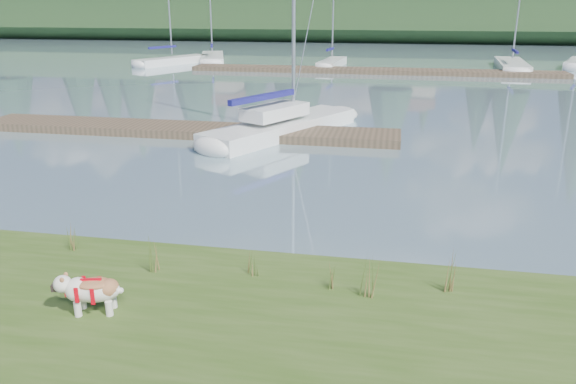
# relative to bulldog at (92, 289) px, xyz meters

# --- Properties ---
(ground) EXTENTS (200.00, 200.00, 0.00)m
(ground) POSITION_rel_bulldog_xyz_m (0.44, 34.05, -0.72)
(ground) COLOR #7E9AA6
(ground) RESTS_ON ground
(ridge) EXTENTS (200.00, 20.00, 5.00)m
(ridge) POSITION_rel_bulldog_xyz_m (0.44, 77.05, 1.78)
(ridge) COLOR #1B3118
(ridge) RESTS_ON ground
(bulldog) EXTENTS (1.01, 0.53, 0.59)m
(bulldog) POSITION_rel_bulldog_xyz_m (0.00, 0.00, 0.00)
(bulldog) COLOR silver
(bulldog) RESTS_ON bank
(sailboat_main) EXTENTS (5.30, 8.07, 11.96)m
(sailboat_main) POSITION_rel_bulldog_xyz_m (0.39, 14.02, -0.30)
(sailboat_main) COLOR silver
(sailboat_main) RESTS_ON ground
(dock_near) EXTENTS (16.00, 2.00, 0.30)m
(dock_near) POSITION_rel_bulldog_xyz_m (-3.56, 13.05, -0.57)
(dock_near) COLOR #4C3D2C
(dock_near) RESTS_ON ground
(dock_far) EXTENTS (26.00, 2.20, 0.30)m
(dock_far) POSITION_rel_bulldog_xyz_m (2.44, 34.05, -0.57)
(dock_far) COLOR #4C3D2C
(dock_far) RESTS_ON ground
(sailboat_bg_0) EXTENTS (4.83, 7.73, 11.40)m
(sailboat_bg_0) POSITION_rel_bulldog_xyz_m (-13.36, 37.59, -0.40)
(sailboat_bg_0) COLOR silver
(sailboat_bg_0) RESTS_ON ground
(sailboat_bg_1) EXTENTS (4.41, 9.15, 13.36)m
(sailboat_bg_1) POSITION_rel_bulldog_xyz_m (-11.49, 40.66, -0.39)
(sailboat_bg_1) COLOR silver
(sailboat_bg_1) RESTS_ON ground
(sailboat_bg_2) EXTENTS (1.82, 6.57, 9.91)m
(sailboat_bg_2) POSITION_rel_bulldog_xyz_m (-0.76, 37.96, -0.39)
(sailboat_bg_2) COLOR silver
(sailboat_bg_2) RESTS_ON ground
(sailboat_bg_3) EXTENTS (2.60, 9.67, 13.85)m
(sailboat_bg_3) POSITION_rel_bulldog_xyz_m (12.61, 39.32, -0.40)
(sailboat_bg_3) COLOR silver
(sailboat_bg_3) RESTS_ON ground
(weed_0) EXTENTS (0.17, 0.14, 0.71)m
(weed_0) POSITION_rel_bulldog_xyz_m (0.33, 1.41, -0.07)
(weed_0) COLOR #475B23
(weed_0) RESTS_ON bank
(weed_1) EXTENTS (0.17, 0.14, 0.42)m
(weed_1) POSITION_rel_bulldog_xyz_m (2.01, 1.61, -0.19)
(weed_1) COLOR #475B23
(weed_1) RESTS_ON bank
(weed_2) EXTENTS (0.17, 0.14, 0.70)m
(weed_2) POSITION_rel_bulldog_xyz_m (3.96, 1.22, -0.08)
(weed_2) COLOR #475B23
(weed_2) RESTS_ON bank
(weed_3) EXTENTS (0.17, 0.14, 0.64)m
(weed_3) POSITION_rel_bulldog_xyz_m (-1.50, 1.95, -0.10)
(weed_3) COLOR #475B23
(weed_3) RESTS_ON bank
(weed_4) EXTENTS (0.17, 0.14, 0.49)m
(weed_4) POSITION_rel_bulldog_xyz_m (3.40, 1.39, -0.16)
(weed_4) COLOR #475B23
(weed_4) RESTS_ON bank
(weed_5) EXTENTS (0.17, 0.14, 0.69)m
(weed_5) POSITION_rel_bulldog_xyz_m (5.22, 1.63, -0.08)
(weed_5) COLOR #475B23
(weed_5) RESTS_ON bank
(mud_lip) EXTENTS (60.00, 0.50, 0.14)m
(mud_lip) POSITION_rel_bulldog_xyz_m (0.44, 2.45, -0.65)
(mud_lip) COLOR #33281C
(mud_lip) RESTS_ON ground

